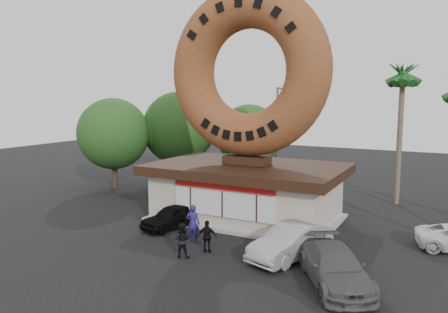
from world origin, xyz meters
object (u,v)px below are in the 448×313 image
Objects in this scene: donut_shop at (247,189)px; car_grey at (335,267)px; car_black at (173,217)px; car_silver at (291,242)px; person_left at (193,223)px; person_center at (182,240)px; person_right at (207,237)px; street_lamp at (279,131)px; giant_donut at (248,72)px.

car_grey is (6.97, -6.82, -1.04)m from donut_shop.
car_silver reaches higher than car_black.
car_grey is (7.52, -1.66, -0.24)m from person_left.
person_center is 1.29m from person_right.
street_lamp is 4.97× the size of person_center.
giant_donut is 1.22× the size of street_lamp.
person_right is at bearing -80.57° from street_lamp.
giant_donut is 11.00m from street_lamp.
street_lamp is 14.23m from car_black.
person_left is 2.12m from person_center.
donut_shop reaches higher than car_black.
person_center reaches higher than car_black.
donut_shop is at bearing -79.50° from street_lamp.
donut_shop is at bearing -105.74° from person_center.
person_left is at bearing -85.09° from street_lamp.
street_lamp is 15.63m from person_left.
person_center is (1.96, -17.19, -3.68)m from street_lamp.
giant_donut is at bearing 90.00° from donut_shop.
donut_shop is 9.81m from car_grey.
person_center is at bearing -89.18° from giant_donut.
person_center is at bearing -33.07° from car_black.
car_silver is (3.69, 1.15, -0.01)m from person_right.
car_grey is (2.45, -1.88, -0.04)m from car_silver.
person_left is 2.74m from car_black.
person_left is 0.39× the size of car_grey.
person_center is at bearing 151.88° from car_grey.
car_grey is (6.15, -0.73, -0.05)m from person_right.
car_black is (-2.82, -3.67, -8.03)m from giant_donut.
car_grey is at bearing -0.74° from car_black.
car_silver is at bearing -66.94° from street_lamp.
person_right is (0.72, 1.08, -0.04)m from person_center.
person_center reaches higher than person_right.
person_left is at bearing -96.09° from giant_donut.
person_left reaches higher than person_center.
car_grey reaches higher than car_black.
street_lamp is at bearing 100.50° from donut_shop.
street_lamp is (-1.86, 10.00, -4.19)m from giant_donut.
car_black is at bearing -51.39° from person_right.
person_left is at bearing -160.14° from car_silver.
donut_shop is 10.54m from street_lamp.
car_silver is (4.51, -4.94, -1.01)m from donut_shop.
person_center is 1.05× the size of person_right.
person_right is 3.87m from car_silver.
street_lamp is at bearing -100.11° from person_left.
giant_donut is at bearing -111.11° from person_left.
car_black is at bearing -66.80° from person_center.
street_lamp is at bearing 130.48° from car_silver.
giant_donut is 6.06× the size of person_center.
car_silver is (6.37, -14.96, -3.72)m from street_lamp.
giant_donut is at bearing -105.74° from person_center.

